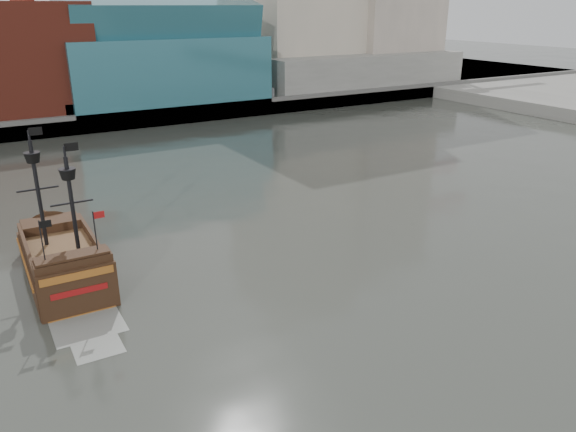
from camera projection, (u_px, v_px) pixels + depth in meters
ground at (432, 356)px, 28.31m from camera, size 400.00×400.00×0.00m
promenade_far at (72, 96)px, 102.14m from camera, size 220.00×60.00×2.00m
seawall at (114, 121)px, 78.25m from camera, size 220.00×1.00×2.60m
crane_b at (436, 9)px, 138.79m from camera, size 19.10×4.00×26.25m
pirate_ship at (65, 265)px, 35.98m from camera, size 4.53×13.82×10.31m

